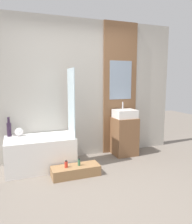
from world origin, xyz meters
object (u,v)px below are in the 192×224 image
Objects in this scene: bathtub at (40,153)px; sink at (125,114)px; vase_tall_dark at (9,129)px; bottle_soap_secondary at (79,162)px; vase_round_light at (19,132)px; wooden_step_bench at (76,171)px; bottle_soap_primary at (66,164)px.

bathtub is 1.74m from sink.
bathtub is at bearing -27.48° from vase_tall_dark.
bathtub is at bearing -176.31° from sink.
bottle_soap_secondary is at bearing -36.78° from vase_tall_dark.
vase_round_light is at bearing -11.97° from vase_tall_dark.
bottle_soap_secondary is at bearing 0.00° from wooden_step_bench.
bottle_soap_secondary reaches higher than bottle_soap_primary.
sink is 3.53× the size of bottle_soap_secondary.
vase_tall_dark reaches higher than vase_round_light.
vase_tall_dark is (-0.47, 0.25, 0.40)m from bathtub.
vase_round_light reaches higher than bottle_soap_primary.
sink reaches higher than vase_round_light.
vase_round_light is at bearing 131.84° from bottle_soap_primary.
vase_round_light is at bearing 146.10° from bathtub.
bathtub is 8.05× the size of vase_round_light.
sink reaches higher than bottle_soap_primary.
bathtub is 1.49× the size of wooden_step_bench.
vase_tall_dark is at bearing 136.76° from bottle_soap_primary.
sink reaches higher than bottle_soap_secondary.
wooden_step_bench is 1.80× the size of sink.
vase_tall_dark is at bearing 143.22° from bottle_soap_secondary.
bottle_soap_primary is at bearing 180.00° from bottle_soap_secondary.
bathtub is 0.61m from bottle_soap_primary.
bottle_soap_primary is 0.21m from bottle_soap_secondary.
bathtub is 0.51m from vase_round_light.
vase_tall_dark is at bearing 168.03° from vase_round_light.
wooden_step_bench is at bearing -42.17° from vase_round_light.
bottle_soap_secondary is at bearing -43.50° from bathtub.
sink is at bearing -3.74° from vase_tall_dark.
vase_tall_dark reaches higher than bottle_soap_primary.
sink is at bearing -3.08° from vase_round_light.
bottle_soap_primary reaches higher than wooden_step_bench.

